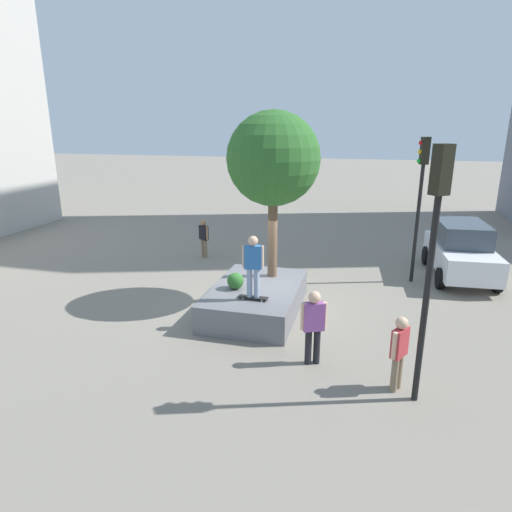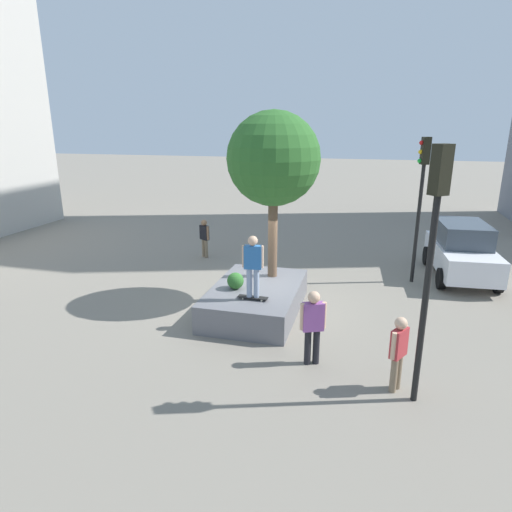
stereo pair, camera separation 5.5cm
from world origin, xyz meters
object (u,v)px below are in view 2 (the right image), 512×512
object	(u,v)px
skateboarder	(253,262)
bystander_watching	(398,349)
plaza_tree	(274,160)
traffic_light_median	(421,186)
pedestrian_crossing	(313,323)
skateboard	(253,297)
traffic_light_corner	(432,236)
passerby_with_bag	(204,236)
police_car	(461,250)
planter_ledge	(256,299)

from	to	relation	value
skateboarder	bystander_watching	distance (m)	4.21
plaza_tree	traffic_light_median	world-z (taller)	plaza_tree
traffic_light_median	pedestrian_crossing	bearing A→B (deg)	-22.36
skateboard	traffic_light_corner	world-z (taller)	traffic_light_corner
skateboarder	plaza_tree	bearing A→B (deg)	177.80
skateboarder	traffic_light_corner	xyz separation A→B (m)	(2.34, 3.90, 1.50)
skateboard	passerby_with_bag	xyz separation A→B (m)	(-5.70, -3.56, 0.06)
skateboarder	passerby_with_bag	xyz separation A→B (m)	(-5.70, -3.56, -0.91)
skateboarder	police_car	bearing A→B (deg)	133.71
skateboarder	bystander_watching	xyz separation A→B (m)	(2.09, 3.55, -0.87)
planter_ledge	police_car	size ratio (longest dim) A/B	0.88
skateboard	traffic_light_corner	bearing A→B (deg)	59.01
police_car	pedestrian_crossing	distance (m)	8.36
pedestrian_crossing	passerby_with_bag	bearing A→B (deg)	-143.43
skateboarder	police_car	xyz separation A→B (m)	(-5.73, 5.99, -0.82)
traffic_light_corner	bystander_watching	xyz separation A→B (m)	(-0.25, -0.35, -2.38)
traffic_light_median	pedestrian_crossing	world-z (taller)	traffic_light_median
skateboard	skateboarder	size ratio (longest dim) A/B	0.49
traffic_light_median	skateboard	bearing A→B (deg)	-42.33
traffic_light_corner	pedestrian_crossing	distance (m)	3.24
passerby_with_bag	police_car	bearing A→B (deg)	90.14
planter_ledge	traffic_light_median	distance (m)	6.58
bystander_watching	pedestrian_crossing	distance (m)	1.88
skateboarder	bystander_watching	size ratio (longest dim) A/B	1.03
bystander_watching	passerby_with_bag	xyz separation A→B (m)	(-7.79, -7.12, -0.03)
traffic_light_corner	skateboarder	bearing A→B (deg)	-120.99
traffic_light_corner	passerby_with_bag	bearing A→B (deg)	-137.15
planter_ledge	pedestrian_crossing	world-z (taller)	pedestrian_crossing
planter_ledge	bystander_watching	size ratio (longest dim) A/B	2.31
bystander_watching	pedestrian_crossing	xyz separation A→B (m)	(-0.60, -1.78, 0.08)
traffic_light_corner	traffic_light_median	distance (m)	7.13
traffic_light_median	traffic_light_corner	bearing A→B (deg)	-3.65
planter_ledge	passerby_with_bag	world-z (taller)	passerby_with_bag
plaza_tree	police_car	bearing A→B (deg)	122.41
planter_ledge	pedestrian_crossing	bearing A→B (deg)	38.36
planter_ledge	plaza_tree	world-z (taller)	plaza_tree
plaza_tree	traffic_light_corner	xyz separation A→B (m)	(4.31, 3.82, -0.93)
traffic_light_median	passerby_with_bag	bearing A→B (deg)	-96.68
bystander_watching	police_car	bearing A→B (deg)	162.66
skateboarder	passerby_with_bag	world-z (taller)	skateboarder
plaza_tree	skateboarder	xyz separation A→B (m)	(1.97, -0.08, -2.43)
plaza_tree	skateboard	bearing A→B (deg)	-2.20
skateboard	pedestrian_crossing	size ratio (longest dim) A/B	0.46
police_car	bystander_watching	size ratio (longest dim) A/B	2.65
planter_ledge	pedestrian_crossing	size ratio (longest dim) A/B	2.13
skateboarder	police_car	world-z (taller)	skateboarder
planter_ledge	passerby_with_bag	bearing A→B (deg)	-144.39
bystander_watching	skateboard	bearing A→B (deg)	-120.47
planter_ledge	plaza_tree	distance (m)	3.98
skateboard	pedestrian_crossing	distance (m)	2.32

